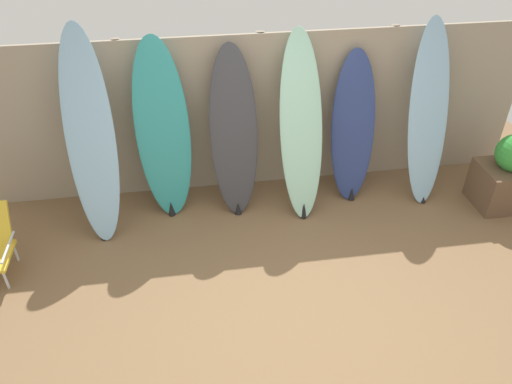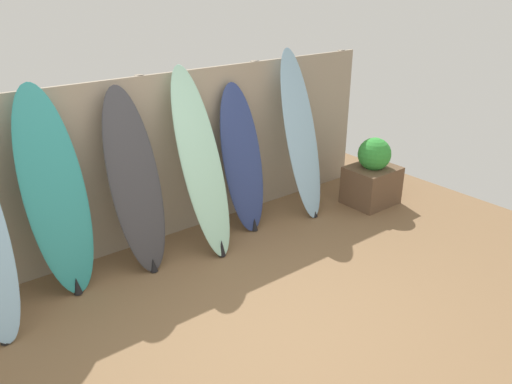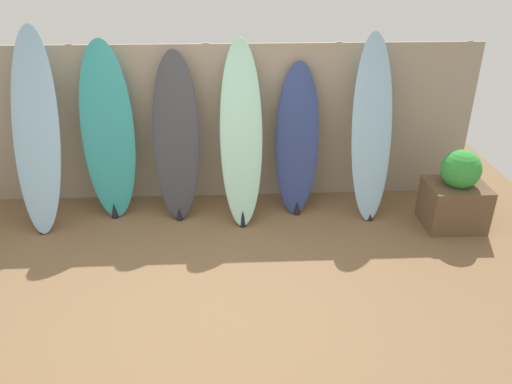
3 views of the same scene
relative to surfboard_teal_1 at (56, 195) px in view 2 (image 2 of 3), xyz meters
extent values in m
plane|color=brown|center=(1.07, -1.66, -0.94)|extent=(7.68, 7.68, 0.00)
cube|color=gray|center=(1.07, 0.34, -0.04)|extent=(6.08, 0.04, 1.80)
cylinder|color=gray|center=(-0.37, 0.38, -0.04)|extent=(0.10, 0.10, 1.80)
cylinder|color=gray|center=(1.07, 0.38, -0.04)|extent=(0.10, 0.10, 1.80)
cylinder|color=gray|center=(2.51, 0.38, -0.04)|extent=(0.10, 0.10, 1.80)
cylinder|color=gray|center=(3.95, 0.38, -0.04)|extent=(0.10, 0.10, 1.80)
cone|color=black|center=(-0.70, -0.49, -0.87)|extent=(0.08, 0.08, 0.11)
ellipsoid|color=teal|center=(0.00, 0.00, 0.01)|extent=(0.60, 0.51, 1.90)
cone|color=black|center=(0.00, -0.19, -0.84)|extent=(0.08, 0.08, 0.17)
ellipsoid|color=#38383D|center=(0.73, -0.04, -0.04)|extent=(0.51, 0.56, 1.79)
cone|color=black|center=(0.73, -0.28, -0.86)|extent=(0.08, 0.08, 0.14)
ellipsoid|color=#9ED6BC|center=(1.43, -0.12, 0.01)|extent=(0.46, 0.78, 1.90)
cone|color=black|center=(1.43, -0.45, -0.84)|extent=(0.08, 0.08, 0.18)
ellipsoid|color=navy|center=(2.04, 0.02, -0.12)|extent=(0.54, 0.58, 1.64)
cone|color=black|center=(2.04, -0.21, -0.85)|extent=(0.08, 0.08, 0.15)
ellipsoid|color=#8CB7D6|center=(2.84, -0.09, 0.04)|extent=(0.48, 0.71, 1.94)
cone|color=black|center=(2.84, -0.38, -0.87)|extent=(0.08, 0.08, 0.10)
cube|color=brown|center=(3.69, -0.52, -0.69)|extent=(0.61, 0.52, 0.49)
sphere|color=green|center=(3.69, -0.52, -0.28)|extent=(0.41, 0.41, 0.41)
camera|label=1|loc=(0.27, -4.61, 2.50)|focal=35.00mm
camera|label=2|loc=(-1.08, -4.22, 1.76)|focal=35.00mm
camera|label=3|loc=(1.35, -5.13, 1.83)|focal=35.00mm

